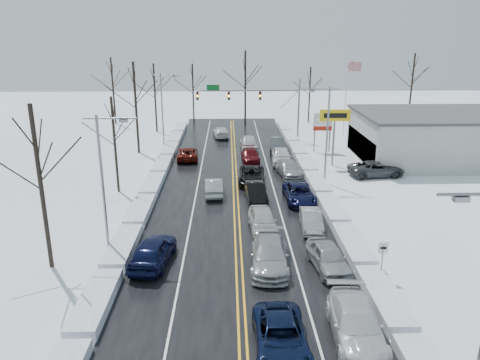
{
  "coord_description": "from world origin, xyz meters",
  "views": [
    {
      "loc": [
        -0.6,
        -31.97,
        13.84
      ],
      "look_at": [
        0.3,
        3.3,
        2.5
      ],
      "focal_mm": 35.0,
      "sensor_mm": 36.0,
      "label": 1
    }
  ],
  "objects_px": {
    "traffic_signal_mast": "(260,99)",
    "dealership_building": "(451,136)",
    "tires_plus_sign": "(335,119)",
    "flagpole": "(347,93)",
    "oncoming_car_0": "(214,194)"
  },
  "relations": [
    {
      "from": "traffic_signal_mast",
      "to": "dealership_building",
      "type": "distance_m",
      "value": 23.01
    },
    {
      "from": "tires_plus_sign",
      "to": "flagpole",
      "type": "xyz_separation_m",
      "value": [
        4.67,
        14.01,
        0.93
      ]
    },
    {
      "from": "tires_plus_sign",
      "to": "oncoming_car_0",
      "type": "height_order",
      "value": "tires_plus_sign"
    },
    {
      "from": "traffic_signal_mast",
      "to": "dealership_building",
      "type": "height_order",
      "value": "traffic_signal_mast"
    },
    {
      "from": "oncoming_car_0",
      "to": "flagpole",
      "type": "bearing_deg",
      "value": -129.88
    },
    {
      "from": "dealership_building",
      "to": "oncoming_car_0",
      "type": "bearing_deg",
      "value": -156.96
    },
    {
      "from": "traffic_signal_mast",
      "to": "flagpole",
      "type": "distance_m",
      "value": 11.9
    },
    {
      "from": "flagpole",
      "to": "dealership_building",
      "type": "relative_size",
      "value": 0.49
    },
    {
      "from": "tires_plus_sign",
      "to": "flagpole",
      "type": "distance_m",
      "value": 14.79
    },
    {
      "from": "tires_plus_sign",
      "to": "dealership_building",
      "type": "height_order",
      "value": "tires_plus_sign"
    },
    {
      "from": "tires_plus_sign",
      "to": "dealership_building",
      "type": "distance_m",
      "value": 13.82
    },
    {
      "from": "flagpole",
      "to": "dealership_building",
      "type": "xyz_separation_m",
      "value": [
        8.8,
        -12.0,
        -3.27
      ]
    },
    {
      "from": "dealership_building",
      "to": "oncoming_car_0",
      "type": "relative_size",
      "value": 4.7
    },
    {
      "from": "traffic_signal_mast",
      "to": "flagpole",
      "type": "bearing_deg",
      "value": 9.73
    },
    {
      "from": "tires_plus_sign",
      "to": "flagpole",
      "type": "height_order",
      "value": "flagpole"
    }
  ]
}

